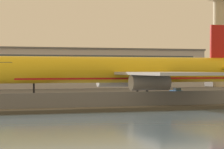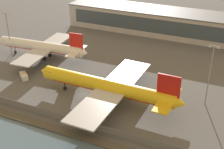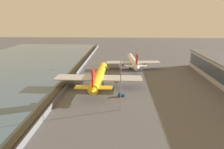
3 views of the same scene
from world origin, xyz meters
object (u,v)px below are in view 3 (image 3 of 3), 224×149
apron_light_mast_apron_west (121,82)px  apron_light_mast_apron_east (129,50)px  cargo_jet_yellow (99,76)px  ops_van (106,68)px  passenger_jet_white_red (133,61)px  baggage_tug (121,95)px

apron_light_mast_apron_west → apron_light_mast_apron_east: 86.43m
cargo_jet_yellow → apron_light_mast_apron_east: apron_light_mast_apron_east is taller
cargo_jet_yellow → ops_van: (-36.04, 0.85, -4.19)m
cargo_jet_yellow → passenger_jet_white_red: size_ratio=1.19×
apron_light_mast_apron_west → apron_light_mast_apron_east: size_ratio=1.12×
cargo_jet_yellow → passenger_jet_white_red: 45.77m
baggage_tug → apron_light_mast_apron_west: bearing=-0.6°
ops_van → apron_light_mast_apron_east: size_ratio=0.29×
passenger_jet_white_red → apron_light_mast_apron_east: (-15.30, -2.36, 5.52)m
ops_van → apron_light_mast_apron_east: apron_light_mast_apron_east is taller
ops_van → baggage_tug: bearing=12.1°
baggage_tug → apron_light_mast_apron_east: bearing=175.3°
cargo_jet_yellow → apron_light_mast_apron_west: 32.58m
apron_light_mast_apron_west → passenger_jet_white_red: bearing=173.3°
passenger_jet_white_red → apron_light_mast_apron_west: bearing=-6.7°
baggage_tug → apron_light_mast_apron_west: (14.75, -0.15, 10.92)m
cargo_jet_yellow → ops_van: size_ratio=9.73×
baggage_tug → apron_light_mast_apron_east: 72.37m
passenger_jet_white_red → cargo_jet_yellow: bearing=-25.9°
apron_light_mast_apron_east → passenger_jet_white_red: bearing=8.8°
cargo_jet_yellow → passenger_jet_white_red: bearing=154.1°
baggage_tug → apron_light_mast_apron_east: size_ratio=0.17×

